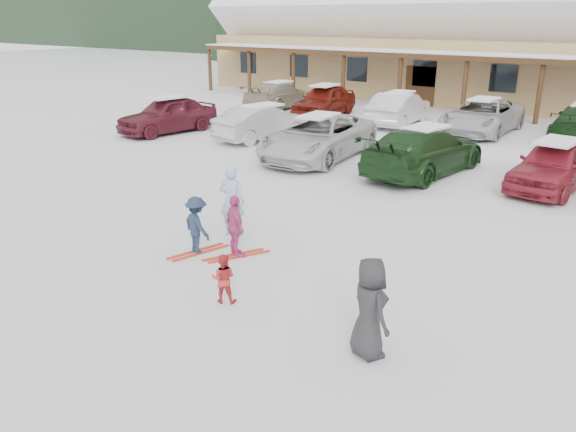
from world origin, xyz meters
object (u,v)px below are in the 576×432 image
Objects in this scene: day_lodge at (428,32)px; adult_skier at (232,201)px; parked_car_1 at (262,122)px; parked_car_8 at (324,101)px; parked_car_0 at (168,115)px; parked_car_2 at (318,137)px; child_navy at (197,225)px; bystander_dark at (370,308)px; parked_car_4 at (555,165)px; parked_car_7 at (278,95)px; child_magenta at (235,227)px; parked_car_3 at (424,151)px; parked_car_10 at (482,116)px; toddler_red at (223,278)px; parked_car_9 at (399,109)px.

adult_skier is at bearing -74.47° from day_lodge.
parked_car_1 is 6.53m from parked_car_8.
parked_car_1 is at bearing 24.01° from parked_car_0.
adult_skier is at bearing -76.79° from parked_car_2.
child_navy is 5.00m from bystander_dark.
adult_skier reaches higher than parked_car_2.
parked_car_4 is at bearing -140.07° from adult_skier.
adult_skier reaches higher than parked_car_4.
parked_car_7 is (-11.16, 15.84, -0.12)m from adult_skier.
parked_car_7 is at bearing -28.26° from child_magenta.
parked_car_3 is at bearing -65.83° from child_magenta.
parked_car_10 is at bearing -126.60° from parked_car_1.
day_lodge is 31.78× the size of toddler_red.
parked_car_9 is (-8.45, 17.66, -0.03)m from bystander_dark.
parked_car_10 reaches higher than toddler_red.
parked_car_2 is at bearing -21.71° from bystander_dark.
adult_skier is 1.07× the size of bystander_dark.
parked_car_4 is at bearing -87.40° from child_magenta.
bystander_dark is 0.34× the size of parked_car_8.
adult_skier is 0.40× the size of parked_car_4.
toddler_red is at bearing 32.17° from bystander_dark.
child_navy is at bearing -111.63° from parked_car_4.
parked_car_2 reaches higher than toddler_red.
parked_car_3 is 1.24× the size of parked_car_4.
day_lodge is 28.96m from child_navy.
parked_car_9 is (-4.66, 7.45, 0.00)m from parked_car_3.
parked_car_3 is (1.17, 7.79, -0.08)m from adult_skier.
day_lodge is at bearing -77.61° from parked_car_9.
parked_car_10 reaches higher than parked_car_7.
parked_car_1 is 11.40m from parked_car_4.
toddler_red is at bearing -31.85° from parked_car_0.
parked_car_2 is (-7.70, 9.90, -0.02)m from bystander_dark.
parked_car_0 is 10.63m from parked_car_9.
bystander_dark reaches higher than parked_car_10.
child_magenta is (-1.19, 1.62, 0.22)m from toddler_red.
parked_car_0 is 13.74m from parked_car_10.
parked_car_10 is at bearing -111.02° from adult_skier.
day_lodge reaches higher than parked_car_0.
parked_car_3 reaches higher than parked_car_1.
parked_car_0 is at bearing -25.35° from child_navy.
adult_skier is 3.28m from toddler_red.
bystander_dark is 18.67m from parked_car_10.
parked_car_0 reaches higher than toddler_red.
toddler_red is 0.20× the size of parked_car_9.
parked_car_8 is at bearing -36.02° from child_magenta.
day_lodge is 27.73m from adult_skier.
parked_car_7 is 7.69m from parked_car_9.
parked_car_8 is at bearing -35.37° from parked_car_3.
bystander_dark is at bearing 115.03° from parked_car_3.
parked_car_2 is 1.06× the size of parked_car_3.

